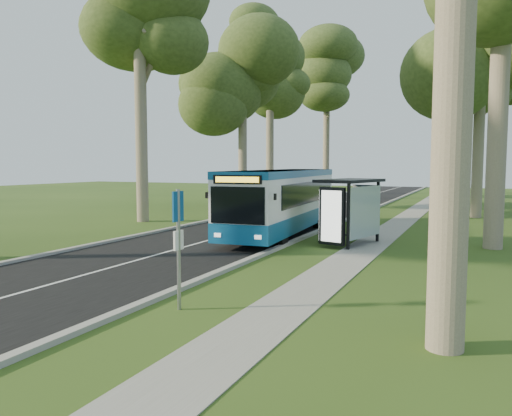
{
  "coord_description": "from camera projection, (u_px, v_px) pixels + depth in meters",
  "views": [
    {
      "loc": [
        6.97,
        -15.12,
        3.24
      ],
      "look_at": [
        -0.72,
        1.98,
        1.6
      ],
      "focal_mm": 35.0,
      "sensor_mm": 36.0,
      "label": 1
    }
  ],
  "objects": [
    {
      "name": "car_white",
      "position": [
        279.0,
        193.0,
        41.85
      ],
      "size": [
        2.03,
        4.9,
        1.66
      ],
      "primitive_type": "imported",
      "rotation": [
        0.0,
        0.0,
        -0.02
      ],
      "color": "silver",
      "rests_on": "ground"
    },
    {
      "name": "tree_east_d",
      "position": [
        498.0,
        74.0,
        39.95
      ],
      "size": [
        5.2,
        5.2,
        14.16
      ],
      "color": "#7A6B56",
      "rests_on": "ground"
    },
    {
      "name": "ground",
      "position": [
        251.0,
        260.0,
        16.87
      ],
      "size": [
        120.0,
        120.0,
        0.0
      ],
      "primitive_type": "plane",
      "color": "#2C4716",
      "rests_on": "ground"
    },
    {
      "name": "tree_west_e",
      "position": [
        327.0,
        85.0,
        53.84
      ],
      "size": [
        5.2,
        5.2,
        15.97
      ],
      "color": "#7A6B56",
      "rests_on": "ground"
    },
    {
      "name": "tree_west_b",
      "position": [
        139.0,
        21.0,
        27.46
      ],
      "size": [
        5.2,
        5.2,
        15.03
      ],
      "color": "#7A6B56",
      "rests_on": "ground"
    },
    {
      "name": "tree_west_d",
      "position": [
        270.0,
        62.0,
        45.71
      ],
      "size": [
        5.2,
        5.2,
        17.02
      ],
      "color": "#7A6B56",
      "rests_on": "ground"
    },
    {
      "name": "bus_stop_sign",
      "position": [
        178.0,
        236.0,
        11.02
      ],
      "size": [
        0.09,
        0.38,
        2.7
      ],
      "rotation": [
        0.0,
        0.0,
        -0.03
      ],
      "color": "gray",
      "rests_on": "ground"
    },
    {
      "name": "centre_line",
      "position": [
        270.0,
        223.0,
        27.38
      ],
      "size": [
        0.12,
        100.0,
        0.0
      ],
      "primitive_type": "cube",
      "color": "white",
      "rests_on": "road"
    },
    {
      "name": "tree_west_c",
      "position": [
        242.0,
        75.0,
        36.06
      ],
      "size": [
        5.2,
        5.2,
        13.04
      ],
      "color": "#7A6B56",
      "rests_on": "ground"
    },
    {
      "name": "kerb_west",
      "position": [
        214.0,
        220.0,
        28.81
      ],
      "size": [
        0.25,
        100.0,
        0.12
      ],
      "primitive_type": "cube",
      "color": "#9E9B93",
      "rests_on": "ground"
    },
    {
      "name": "road",
      "position": [
        270.0,
        223.0,
        27.38
      ],
      "size": [
        7.0,
        100.0,
        0.02
      ],
      "primitive_type": "cube",
      "color": "black",
      "rests_on": "ground"
    },
    {
      "name": "bus_shelter",
      "position": [
        351.0,
        199.0,
        19.72
      ],
      "size": [
        2.37,
        3.4,
        2.65
      ],
      "rotation": [
        0.0,
        0.0,
        -0.25
      ],
      "color": "black",
      "rests_on": "ground"
    },
    {
      "name": "litter_bin",
      "position": [
        324.0,
        231.0,
        20.75
      ],
      "size": [
        0.52,
        0.52,
        0.91
      ],
      "rotation": [
        0.0,
        0.0,
        0.22
      ],
      "color": "black",
      "rests_on": "ground"
    },
    {
      "name": "tree_east_c",
      "position": [
        482.0,
        47.0,
        29.56
      ],
      "size": [
        5.2,
        5.2,
        13.74
      ],
      "color": "#7A6B56",
      "rests_on": "ground"
    },
    {
      "name": "footpath",
      "position": [
        391.0,
        230.0,
        24.73
      ],
      "size": [
        1.5,
        100.0,
        0.02
      ],
      "primitive_type": "cube",
      "color": "gray",
      "rests_on": "ground"
    },
    {
      "name": "bus",
      "position": [
        283.0,
        201.0,
        23.22
      ],
      "size": [
        3.16,
        11.38,
        2.98
      ],
      "rotation": [
        0.0,
        0.0,
        0.07
      ],
      "color": "white",
      "rests_on": "ground"
    },
    {
      "name": "car_silver",
      "position": [
        294.0,
        191.0,
        46.68
      ],
      "size": [
        2.92,
        4.74,
        1.47
      ],
      "primitive_type": "imported",
      "rotation": [
        0.0,
        0.0,
        -0.33
      ],
      "color": "#B1B4B9",
      "rests_on": "ground"
    },
    {
      "name": "kerb_east",
      "position": [
        332.0,
        226.0,
        25.95
      ],
      "size": [
        0.25,
        100.0,
        0.12
      ],
      "primitive_type": "cube",
      "color": "#9E9B93",
      "rests_on": "ground"
    }
  ]
}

